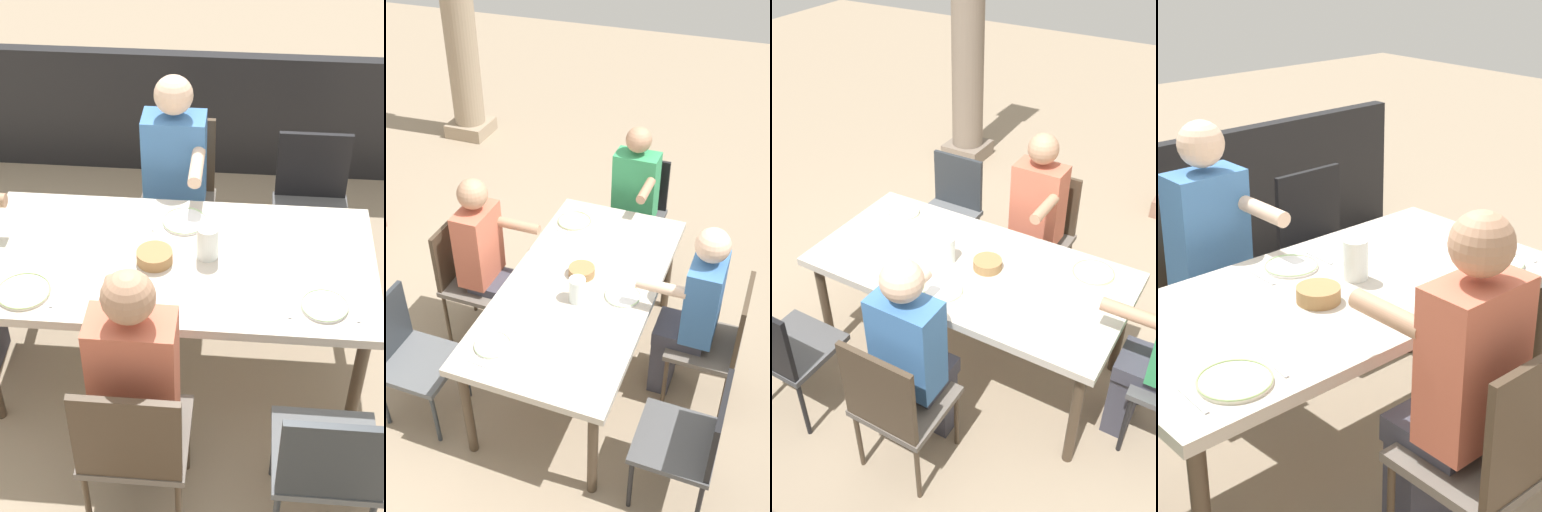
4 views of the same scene
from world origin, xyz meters
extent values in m
plane|color=gray|center=(0.00, 0.00, 0.00)|extent=(16.00, 16.00, 0.00)
cube|color=beige|center=(0.00, 0.00, 0.75)|extent=(1.88, 0.94, 0.05)
cylinder|color=#473828|center=(-0.86, 0.39, 0.36)|extent=(0.06, 0.06, 0.72)
cylinder|color=#473828|center=(0.86, 0.39, 0.36)|extent=(0.06, 0.06, 0.72)
cylinder|color=#473828|center=(-0.86, -0.39, 0.36)|extent=(0.06, 0.06, 0.72)
cylinder|color=#473828|center=(0.86, -0.39, 0.36)|extent=(0.06, 0.06, 0.72)
cube|color=#5B5E61|center=(-0.69, 0.81, 0.44)|extent=(0.44, 0.44, 0.04)
cube|color=#2D3338|center=(-0.69, 1.01, 0.66)|extent=(0.42, 0.03, 0.44)
cylinder|color=#2D3338|center=(-0.88, 0.62, 0.21)|extent=(0.03, 0.03, 0.42)
cylinder|color=#2D3338|center=(-0.50, 0.62, 0.21)|extent=(0.03, 0.03, 0.42)
cylinder|color=#2D3338|center=(-0.88, 1.00, 0.21)|extent=(0.03, 0.03, 0.42)
cylinder|color=#2D3338|center=(-0.50, 1.00, 0.21)|extent=(0.03, 0.03, 0.42)
cube|color=#4F4F50|center=(-0.69, -0.81, 0.45)|extent=(0.44, 0.44, 0.04)
cylinder|color=black|center=(-0.50, -0.62, 0.22)|extent=(0.03, 0.03, 0.43)
cylinder|color=black|center=(-0.88, -0.62, 0.22)|extent=(0.03, 0.03, 0.43)
cylinder|color=black|center=(-0.50, -1.00, 0.22)|extent=(0.03, 0.03, 0.43)
cube|color=#6A6158|center=(0.09, 0.81, 0.48)|extent=(0.44, 0.44, 0.04)
cube|color=#473828|center=(0.09, 1.01, 0.71)|extent=(0.42, 0.03, 0.47)
cylinder|color=#473828|center=(-0.10, 0.62, 0.23)|extent=(0.03, 0.03, 0.46)
cylinder|color=#473828|center=(0.28, 0.62, 0.23)|extent=(0.03, 0.03, 0.46)
cylinder|color=#473828|center=(-0.10, 1.00, 0.23)|extent=(0.03, 0.03, 0.46)
cylinder|color=#473828|center=(0.28, 1.00, 0.23)|extent=(0.03, 0.03, 0.46)
cube|color=#6A6158|center=(0.09, -0.81, 0.45)|extent=(0.44, 0.44, 0.04)
cube|color=#473828|center=(0.09, -1.01, 0.70)|extent=(0.42, 0.03, 0.50)
cylinder|color=#473828|center=(0.28, -0.62, 0.22)|extent=(0.03, 0.03, 0.43)
cylinder|color=#473828|center=(-0.10, -0.62, 0.22)|extent=(0.03, 0.03, 0.43)
cylinder|color=#473828|center=(0.28, -1.00, 0.22)|extent=(0.03, 0.03, 0.43)
cylinder|color=#473828|center=(-0.10, -1.00, 0.22)|extent=(0.03, 0.03, 0.43)
cylinder|color=black|center=(1.09, 0.19, 0.23)|extent=(0.03, 0.03, 0.45)
cylinder|color=black|center=(1.09, -0.19, 0.23)|extent=(0.03, 0.03, 0.45)
cube|color=#3F3F4C|center=(0.09, 0.58, 0.23)|extent=(0.24, 0.14, 0.46)
cube|color=#3F3F4C|center=(0.09, 0.67, 0.51)|extent=(0.28, 0.32, 0.10)
cube|color=#CC664C|center=(0.09, 0.78, 0.83)|extent=(0.34, 0.20, 0.55)
sphere|color=tan|center=(0.09, 0.78, 1.23)|extent=(0.20, 0.20, 0.20)
cylinder|color=tan|center=(0.23, 0.54, 0.96)|extent=(0.07, 0.30, 0.07)
cube|color=#3F3F4C|center=(0.09, -0.56, 0.23)|extent=(0.24, 0.14, 0.46)
cube|color=#3F3F4C|center=(0.09, -0.65, 0.51)|extent=(0.28, 0.32, 0.10)
cube|color=#3F72B2|center=(0.09, -0.76, 0.83)|extent=(0.34, 0.20, 0.54)
sphere|color=beige|center=(0.09, -0.76, 1.22)|extent=(0.21, 0.21, 0.21)
cylinder|color=beige|center=(-0.05, -0.52, 0.95)|extent=(0.07, 0.30, 0.07)
cube|color=#3F3F4C|center=(1.02, 0.00, 0.23)|extent=(0.14, 0.24, 0.46)
cube|color=#3F3F4C|center=(1.11, 0.00, 0.51)|extent=(0.32, 0.28, 0.10)
cylinder|color=tan|center=(0.98, -0.14, 0.95)|extent=(0.30, 0.07, 0.07)
cube|color=gray|center=(-1.54, 2.61, 0.08)|extent=(0.43, 0.43, 0.16)
cylinder|color=gray|center=(-1.54, 2.61, 1.46)|extent=(0.33, 0.33, 2.60)
cylinder|color=white|center=(-0.68, 0.28, 0.78)|extent=(0.21, 0.21, 0.01)
torus|color=#A9CD91|center=(-0.68, 0.28, 0.78)|extent=(0.21, 0.21, 0.01)
cube|color=silver|center=(-0.83, 0.28, 0.77)|extent=(0.03, 0.17, 0.01)
cube|color=silver|center=(-0.53, 0.28, 0.77)|extent=(0.02, 0.17, 0.01)
cylinder|color=white|center=(-0.01, -0.28, 0.78)|extent=(0.22, 0.22, 0.01)
torus|color=#A9CD91|center=(-0.01, -0.28, 0.78)|extent=(0.22, 0.22, 0.01)
cube|color=silver|center=(-0.16, -0.28, 0.77)|extent=(0.02, 0.17, 0.01)
cube|color=silver|center=(0.14, -0.28, 0.77)|extent=(0.02, 0.17, 0.01)
cylinder|color=silver|center=(0.66, 0.30, 0.78)|extent=(0.24, 0.24, 0.01)
torus|color=#A0BE77|center=(0.66, 0.30, 0.78)|extent=(0.24, 0.24, 0.01)
cube|color=silver|center=(0.51, 0.30, 0.77)|extent=(0.03, 0.17, 0.01)
cube|color=silver|center=(0.81, 0.30, 0.77)|extent=(0.02, 0.17, 0.01)
cylinder|color=white|center=(-0.15, -0.03, 0.85)|extent=(0.10, 0.10, 0.17)
cylinder|color=#EFEAC6|center=(-0.15, -0.03, 0.83)|extent=(0.09, 0.09, 0.11)
cylinder|color=#9E7547|center=(0.10, 0.03, 0.80)|extent=(0.17, 0.17, 0.06)
camera|label=1|loc=(-0.30, 2.67, 3.01)|focal=52.04mm
camera|label=2|loc=(-2.70, -1.00, 3.18)|focal=41.36mm
camera|label=3|loc=(1.30, -2.28, 2.77)|focal=39.09mm
camera|label=4|loc=(1.76, 2.07, 2.08)|focal=54.24mm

